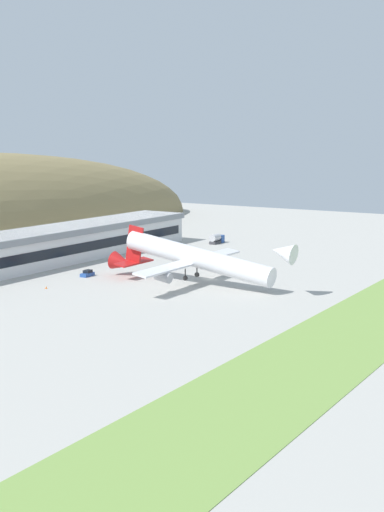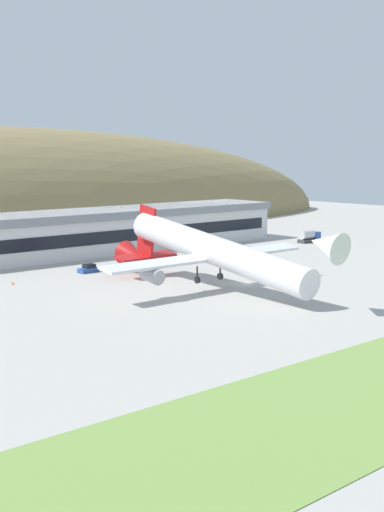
# 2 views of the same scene
# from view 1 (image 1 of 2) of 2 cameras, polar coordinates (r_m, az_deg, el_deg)

# --- Properties ---
(ground_plane) EXTENTS (342.03, 342.03, 0.00)m
(ground_plane) POSITION_cam_1_polar(r_m,az_deg,el_deg) (172.27, 1.49, -1.85)
(ground_plane) COLOR #ADAAA3
(terminal_building) EXTENTS (110.99, 16.25, 9.41)m
(terminal_building) POSITION_cam_1_polar(r_m,az_deg,el_deg) (197.17, -11.41, 0.96)
(terminal_building) COLOR silver
(terminal_building) RESTS_ON ground_plane
(cargo_airplane) EXTENTS (40.56, 49.33, 12.31)m
(cargo_airplane) POSITION_cam_1_polar(r_m,az_deg,el_deg) (164.41, 0.18, -0.19)
(cargo_airplane) COLOR silver
(service_car_0) EXTENTS (4.56, 1.69, 1.49)m
(service_car_0) POSITION_cam_1_polar(r_m,az_deg,el_deg) (191.53, -5.85, -0.57)
(service_car_0) COLOR #264C99
(service_car_0) RESTS_ON ground_plane
(service_car_1) EXTENTS (3.94, 2.09, 1.55)m
(service_car_1) POSITION_cam_1_polar(r_m,az_deg,el_deg) (177.47, -8.36, -1.41)
(service_car_1) COLOR #264C99
(service_car_1) RESTS_ON ground_plane
(fuel_truck) EXTENTS (6.91, 2.65, 3.13)m
(fuel_truck) POSITION_cam_1_polar(r_m,az_deg,el_deg) (230.79, 1.99, 1.38)
(fuel_truck) COLOR #264C99
(fuel_truck) RESTS_ON ground_plane
(traffic_cone_0) EXTENTS (0.52, 0.52, 0.58)m
(traffic_cone_0) POSITION_cam_1_polar(r_m,az_deg,el_deg) (164.60, -11.59, -2.47)
(traffic_cone_0) COLOR orange
(traffic_cone_0) RESTS_ON ground_plane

